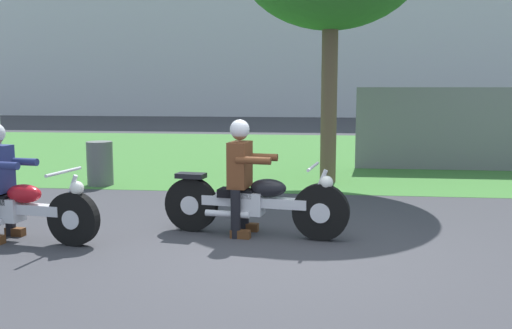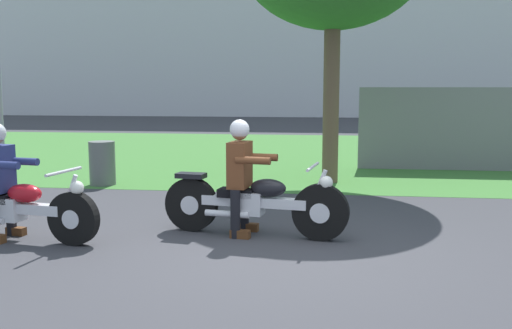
# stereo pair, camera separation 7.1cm
# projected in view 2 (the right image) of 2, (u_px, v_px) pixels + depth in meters

# --- Properties ---
(ground) EXTENTS (120.00, 120.00, 0.00)m
(ground) POSITION_uv_depth(u_px,v_px,m) (279.00, 254.00, 6.20)
(ground) COLOR #38383D
(grass_verge) EXTENTS (60.00, 12.00, 0.01)m
(grass_verge) POSITION_uv_depth(u_px,v_px,m) (310.00, 153.00, 15.58)
(grass_verge) COLOR #3D7533
(grass_verge) RESTS_ON ground
(stadium_facade) EXTENTS (50.97, 8.00, 13.60)m
(stadium_facade) POSITION_uv_depth(u_px,v_px,m) (351.00, 9.00, 36.85)
(stadium_facade) COLOR silver
(stadium_facade) RESTS_ON ground
(motorcycle_lead) EXTENTS (2.31, 0.69, 0.90)m
(motorcycle_lead) POSITION_uv_depth(u_px,v_px,m) (254.00, 203.00, 6.93)
(motorcycle_lead) COLOR black
(motorcycle_lead) RESTS_ON ground
(rider_lead) EXTENTS (0.60, 0.52, 1.42)m
(rider_lead) POSITION_uv_depth(u_px,v_px,m) (241.00, 168.00, 6.92)
(rider_lead) COLOR black
(rider_lead) RESTS_ON ground
(motorcycle_follow) EXTENTS (2.26, 0.69, 0.87)m
(motorcycle_follow) POSITION_uv_depth(u_px,v_px,m) (13.00, 208.00, 6.73)
(motorcycle_follow) COLOR black
(motorcycle_follow) RESTS_ON ground
(streetlight_pole) EXTENTS (0.96, 0.20, 5.06)m
(streetlight_pole) POSITION_uv_depth(u_px,v_px,m) (0.00, 9.00, 10.39)
(streetlight_pole) COLOR gray
(streetlight_pole) RESTS_ON ground
(trash_can) EXTENTS (0.47, 0.47, 0.81)m
(trash_can) POSITION_uv_depth(u_px,v_px,m) (102.00, 163.00, 10.54)
(trash_can) COLOR #595E5B
(trash_can) RESTS_ON ground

